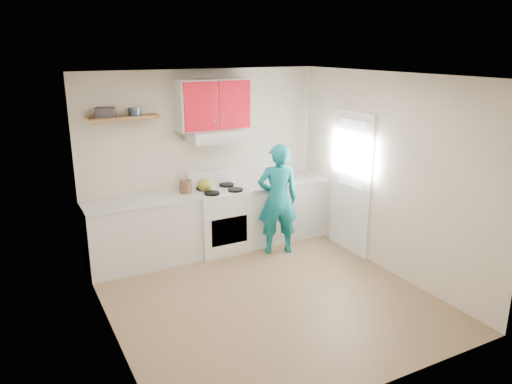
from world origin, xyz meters
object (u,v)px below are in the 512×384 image
stove (220,220)px  crock (186,187)px  tin (135,112)px  person (278,199)px  kettle (205,185)px

stove → crock: (-0.48, 0.08, 0.54)m
tin → person: bearing=-18.8°
crock → person: (1.18, -0.54, -0.20)m
tin → person: 2.30m
person → tin: bearing=-0.8°
stove → person: (0.70, -0.47, 0.35)m
stove → kettle: 0.59m
kettle → person: size_ratio=0.13×
kettle → stove: bearing=3.9°
kettle → crock: 0.28m
stove → tin: size_ratio=5.56×
tin → person: tin is taller
stove → kettle: kettle is taller
kettle → person: (0.90, -0.52, -0.20)m
tin → crock: (0.63, -0.07, -1.09)m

